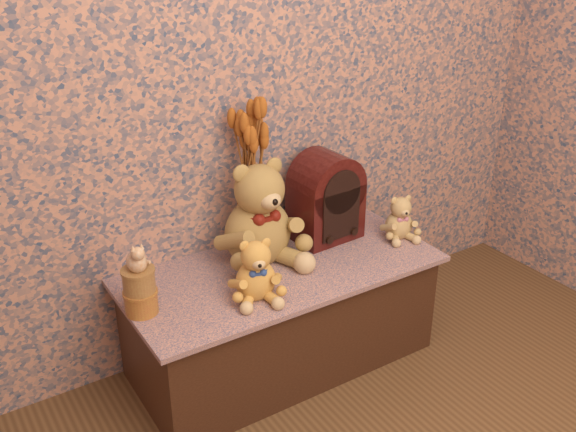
# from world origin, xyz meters

# --- Properties ---
(display_shelf) EXTENTS (1.23, 0.58, 0.44)m
(display_shelf) POSITION_xyz_m (0.00, 1.22, 0.22)
(display_shelf) COLOR #374270
(display_shelf) RESTS_ON ground
(teddy_large) EXTENTS (0.36, 0.42, 0.44)m
(teddy_large) POSITION_xyz_m (-0.04, 1.33, 0.67)
(teddy_large) COLOR olive
(teddy_large) RESTS_ON display_shelf
(teddy_medium) EXTENTS (0.25, 0.28, 0.25)m
(teddy_medium) POSITION_xyz_m (-0.18, 1.10, 0.57)
(teddy_medium) COLOR #BC7C35
(teddy_medium) RESTS_ON display_shelf
(teddy_small) EXTENTS (0.20, 0.23, 0.20)m
(teddy_small) POSITION_xyz_m (0.55, 1.18, 0.54)
(teddy_small) COLOR tan
(teddy_small) RESTS_ON display_shelf
(cathedral_radio) EXTENTS (0.28, 0.21, 0.37)m
(cathedral_radio) POSITION_xyz_m (0.29, 1.34, 0.63)
(cathedral_radio) COLOR #380C0A
(cathedral_radio) RESTS_ON display_shelf
(ceramic_vase) EXTENTS (0.14, 0.14, 0.21)m
(ceramic_vase) POSITION_xyz_m (-0.04, 1.37, 0.55)
(ceramic_vase) COLOR tan
(ceramic_vase) RESTS_ON display_shelf
(dried_stalks) EXTENTS (0.28, 0.28, 0.43)m
(dried_stalks) POSITION_xyz_m (-0.04, 1.37, 0.87)
(dried_stalks) COLOR #AC561B
(dried_stalks) RESTS_ON ceramic_vase
(biscuit_tin_lower) EXTENTS (0.14, 0.14, 0.08)m
(biscuit_tin_lower) POSITION_xyz_m (-0.57, 1.21, 0.48)
(biscuit_tin_lower) COLOR gold
(biscuit_tin_lower) RESTS_ON display_shelf
(biscuit_tin_upper) EXTENTS (0.14, 0.14, 0.08)m
(biscuit_tin_upper) POSITION_xyz_m (-0.57, 1.21, 0.57)
(biscuit_tin_upper) COLOR tan
(biscuit_tin_upper) RESTS_ON biscuit_tin_lower
(cat_figurine) EXTENTS (0.09, 0.09, 0.11)m
(cat_figurine) POSITION_xyz_m (-0.57, 1.21, 0.67)
(cat_figurine) COLOR silver
(cat_figurine) RESTS_ON biscuit_tin_upper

